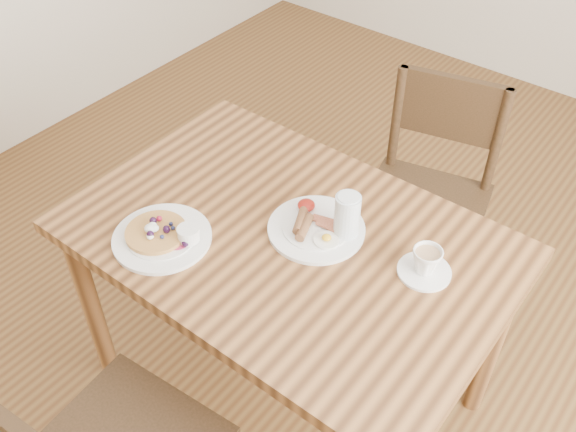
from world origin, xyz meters
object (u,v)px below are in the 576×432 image
object	(u,v)px
pancake_plate	(163,236)
water_glass	(347,217)
dining_table	(288,260)
breakfast_plate	(315,227)
teacup_saucer	(426,263)
chair_far	(429,190)

from	to	relation	value
pancake_plate	water_glass	size ratio (longest dim) A/B	1.96
dining_table	breakfast_plate	bearing A→B (deg)	52.50
breakfast_plate	water_glass	xyz separation A→B (m)	(0.08, 0.03, 0.06)
breakfast_plate	water_glass	size ratio (longest dim) A/B	1.96
teacup_saucer	water_glass	bearing A→B (deg)	-177.24
breakfast_plate	pancake_plate	bearing A→B (deg)	-136.80
pancake_plate	breakfast_plate	distance (m)	0.41
chair_far	water_glass	distance (m)	0.69
pancake_plate	water_glass	world-z (taller)	water_glass
water_glass	dining_table	bearing A→B (deg)	-142.99
chair_far	pancake_plate	world-z (taller)	chair_far
dining_table	water_glass	distance (m)	0.23
dining_table	pancake_plate	size ratio (longest dim) A/B	4.44
dining_table	pancake_plate	bearing A→B (deg)	-138.90
dining_table	chair_far	distance (m)	0.72
dining_table	chair_far	bearing A→B (deg)	82.43
chair_far	breakfast_plate	bearing A→B (deg)	72.30
chair_far	breakfast_plate	xyz separation A→B (m)	(-0.05, -0.64, 0.27)
breakfast_plate	water_glass	world-z (taller)	water_glass
water_glass	chair_far	bearing A→B (deg)	93.10
pancake_plate	water_glass	xyz separation A→B (m)	(0.38, 0.32, 0.05)
dining_table	breakfast_plate	xyz separation A→B (m)	(0.05, 0.06, 0.11)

